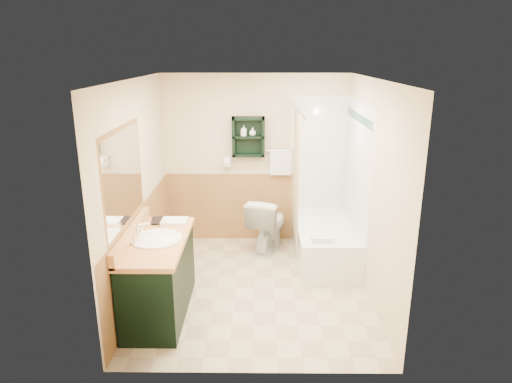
% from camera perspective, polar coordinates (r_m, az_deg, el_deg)
% --- Properties ---
extents(floor, '(3.00, 3.00, 0.00)m').
position_cam_1_polar(floor, '(5.51, -0.18, -11.91)').
color(floor, '#C3B58E').
rests_on(floor, ground).
extents(back_wall, '(2.60, 0.04, 2.40)m').
position_cam_1_polar(back_wall, '(6.51, -0.04, 4.00)').
color(back_wall, '#FFF1C7').
rests_on(back_wall, ground).
extents(left_wall, '(0.04, 3.00, 2.40)m').
position_cam_1_polar(left_wall, '(5.23, -14.82, 0.14)').
color(left_wall, '#FFF1C7').
rests_on(left_wall, ground).
extents(right_wall, '(0.04, 3.00, 2.40)m').
position_cam_1_polar(right_wall, '(5.20, 14.52, 0.07)').
color(right_wall, '#FFF1C7').
rests_on(right_wall, ground).
extents(ceiling, '(2.60, 3.00, 0.04)m').
position_cam_1_polar(ceiling, '(4.83, -0.21, 14.09)').
color(ceiling, white).
rests_on(ceiling, back_wall).
extents(wainscot_left, '(2.98, 2.98, 1.00)m').
position_cam_1_polar(wainscot_left, '(5.46, -13.91, -6.91)').
color(wainscot_left, '#AD7446').
rests_on(wainscot_left, left_wall).
extents(wainscot_back, '(2.58, 2.58, 1.00)m').
position_cam_1_polar(wainscot_back, '(6.67, -0.04, -1.93)').
color(wainscot_back, '#AD7446').
rests_on(wainscot_back, back_wall).
extents(mirror_frame, '(1.30, 1.30, 1.00)m').
position_cam_1_polar(mirror_frame, '(4.62, -16.23, 1.72)').
color(mirror_frame, olive).
rests_on(mirror_frame, left_wall).
extents(mirror_glass, '(1.20, 1.20, 0.90)m').
position_cam_1_polar(mirror_glass, '(4.62, -16.17, 1.72)').
color(mirror_glass, white).
rests_on(mirror_glass, left_wall).
extents(tile_right, '(1.50, 1.50, 2.10)m').
position_cam_1_polar(tile_right, '(5.93, 12.36, 0.80)').
color(tile_right, white).
rests_on(tile_right, right_wall).
extents(tile_back, '(0.95, 0.95, 2.10)m').
position_cam_1_polar(tile_back, '(6.57, 8.94, 2.58)').
color(tile_back, white).
rests_on(tile_back, back_wall).
extents(tile_accent, '(1.50, 1.50, 0.10)m').
position_cam_1_polar(tile_accent, '(5.75, 12.80, 8.95)').
color(tile_accent, '#134333').
rests_on(tile_accent, right_wall).
extents(wall_shelf, '(0.45, 0.15, 0.55)m').
position_cam_1_polar(wall_shelf, '(6.33, -0.96, 6.86)').
color(wall_shelf, black).
rests_on(wall_shelf, back_wall).
extents(hair_dryer, '(0.10, 0.24, 0.18)m').
position_cam_1_polar(hair_dryer, '(6.44, -3.61, 3.82)').
color(hair_dryer, white).
rests_on(hair_dryer, back_wall).
extents(towel_bar, '(0.40, 0.06, 0.40)m').
position_cam_1_polar(towel_bar, '(6.42, 3.10, 5.16)').
color(towel_bar, silver).
rests_on(towel_bar, back_wall).
extents(curtain_rod, '(0.03, 1.60, 0.03)m').
position_cam_1_polar(curtain_rod, '(5.63, 5.38, 10.15)').
color(curtain_rod, silver).
rests_on(curtain_rod, back_wall).
extents(shower_curtain, '(1.05, 1.05, 1.70)m').
position_cam_1_polar(shower_curtain, '(5.96, 5.01, 2.22)').
color(shower_curtain, beige).
rests_on(shower_curtain, curtain_rod).
extents(vanity, '(0.59, 1.32, 0.84)m').
position_cam_1_polar(vanity, '(4.96, -12.02, -10.34)').
color(vanity, black).
rests_on(vanity, ground).
extents(bathtub, '(0.76, 1.50, 0.50)m').
position_cam_1_polar(bathtub, '(6.16, 8.59, -6.26)').
color(bathtub, white).
rests_on(bathtub, ground).
extents(toilet, '(0.66, 0.87, 0.75)m').
position_cam_1_polar(toilet, '(6.36, 1.47, -4.09)').
color(toilet, white).
rests_on(toilet, ground).
extents(counter_towel, '(0.28, 0.22, 0.04)m').
position_cam_1_polar(counter_towel, '(5.18, -10.16, -3.69)').
color(counter_towel, silver).
rests_on(counter_towel, vanity).
extents(vanity_book, '(0.17, 0.05, 0.23)m').
position_cam_1_polar(vanity_book, '(5.23, -13.02, -2.55)').
color(vanity_book, black).
rests_on(vanity_book, vanity).
extents(tub_towel, '(0.24, 0.20, 0.07)m').
position_cam_1_polar(tub_towel, '(5.52, 8.11, -5.81)').
color(tub_towel, silver).
rests_on(tub_towel, bathtub).
extents(soap_bottle_a, '(0.10, 0.16, 0.07)m').
position_cam_1_polar(soap_bottle_a, '(6.32, -1.52, 7.29)').
color(soap_bottle_a, white).
rests_on(soap_bottle_a, wall_shelf).
extents(soap_bottle_b, '(0.10, 0.12, 0.09)m').
position_cam_1_polar(soap_bottle_b, '(6.31, -0.44, 7.39)').
color(soap_bottle_b, white).
rests_on(soap_bottle_b, wall_shelf).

